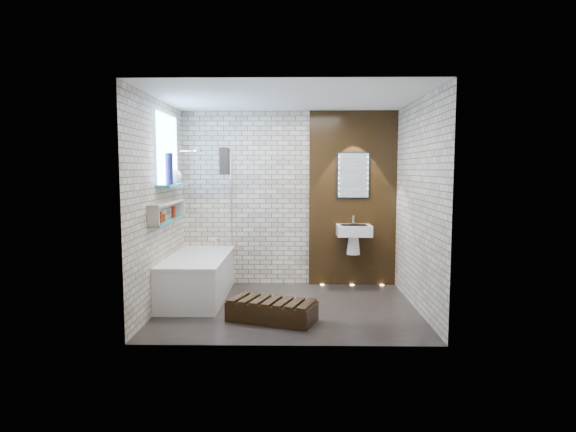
{
  "coord_description": "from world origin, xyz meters",
  "views": [
    {
      "loc": [
        0.1,
        -5.9,
        1.74
      ],
      "look_at": [
        0.0,
        0.15,
        1.15
      ],
      "focal_mm": 29.9,
      "sensor_mm": 36.0,
      "label": 1
    }
  ],
  "objects_px": {
    "bathtub": "(198,277)",
    "washbasin": "(354,234)",
    "bath_screen": "(228,202)",
    "walnut_step": "(272,311)",
    "led_mirror": "(353,175)"
  },
  "relations": [
    {
      "from": "bathtub",
      "to": "bath_screen",
      "type": "distance_m",
      "value": 1.14
    },
    {
      "from": "bath_screen",
      "to": "led_mirror",
      "type": "distance_m",
      "value": 1.89
    },
    {
      "from": "bath_screen",
      "to": "bathtub",
      "type": "bearing_deg",
      "value": -128.9
    },
    {
      "from": "walnut_step",
      "to": "washbasin",
      "type": "bearing_deg",
      "value": 54.78
    },
    {
      "from": "led_mirror",
      "to": "walnut_step",
      "type": "distance_m",
      "value": 2.59
    },
    {
      "from": "bathtub",
      "to": "washbasin",
      "type": "height_order",
      "value": "washbasin"
    },
    {
      "from": "bath_screen",
      "to": "walnut_step",
      "type": "distance_m",
      "value": 1.96
    },
    {
      "from": "bath_screen",
      "to": "walnut_step",
      "type": "bearing_deg",
      "value": -63.77
    },
    {
      "from": "washbasin",
      "to": "led_mirror",
      "type": "relative_size",
      "value": 0.83
    },
    {
      "from": "bathtub",
      "to": "washbasin",
      "type": "bearing_deg",
      "value": 16.01
    },
    {
      "from": "bath_screen",
      "to": "walnut_step",
      "type": "height_order",
      "value": "bath_screen"
    },
    {
      "from": "walnut_step",
      "to": "bathtub",
      "type": "bearing_deg",
      "value": 137.26
    },
    {
      "from": "bath_screen",
      "to": "washbasin",
      "type": "relative_size",
      "value": 2.41
    },
    {
      "from": "washbasin",
      "to": "walnut_step",
      "type": "xyz_separation_m",
      "value": [
        -1.13,
        -1.59,
        -0.68
      ]
    },
    {
      "from": "bath_screen",
      "to": "led_mirror",
      "type": "bearing_deg",
      "value": 10.66
    }
  ]
}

